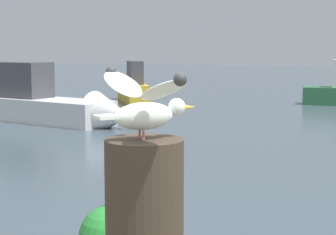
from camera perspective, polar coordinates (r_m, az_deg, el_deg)
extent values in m
cylinder|color=#C66660|center=(2.06, -2.44, -1.78)|extent=(0.01, 0.01, 0.04)
cylinder|color=#C66660|center=(2.10, -2.84, -1.64)|extent=(0.01, 0.01, 0.04)
ellipsoid|color=silver|center=(2.08, -2.40, 0.15)|extent=(0.22, 0.23, 0.10)
sphere|color=silver|center=(2.13, 0.87, 1.07)|extent=(0.06, 0.06, 0.06)
cone|color=gold|center=(2.15, 2.17, 1.04)|extent=(0.05, 0.05, 0.02)
cube|color=silver|center=(2.02, -6.17, 0.07)|extent=(0.11, 0.11, 0.01)
ellipsoid|color=silver|center=(1.90, -0.49, 2.71)|extent=(0.28, 0.27, 0.10)
sphere|color=#303030|center=(1.78, 1.21, 3.80)|extent=(0.04, 0.04, 0.04)
ellipsoid|color=silver|center=(2.23, -4.52, 3.36)|extent=(0.28, 0.27, 0.10)
sphere|color=#303030|center=(2.34, -5.64, 4.58)|extent=(0.04, 0.04, 0.04)
cube|color=silver|center=(17.54, -12.87, 0.77)|extent=(5.23, 2.49, 0.69)
cone|color=silver|center=(15.60, -5.57, 0.26)|extent=(1.49, 1.49, 1.24)
cube|color=#47474C|center=(17.82, -14.04, 3.65)|extent=(1.77, 1.27, 1.05)
cube|color=yellow|center=(22.85, -3.51, 2.47)|extent=(2.45, 3.20, 0.75)
cone|color=yellow|center=(24.67, -4.19, 2.90)|extent=(0.97, 0.97, 0.70)
cube|color=#47474C|center=(22.24, -3.29, 4.46)|extent=(1.04, 1.24, 0.89)
cylinder|color=#2D2D2D|center=(5.03, -5.78, -6.37)|extent=(0.05, 0.05, 0.50)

